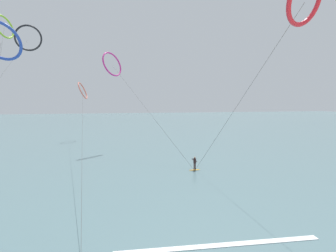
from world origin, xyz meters
name	(u,v)px	position (x,y,z in m)	size (l,w,h in m)	color
sea_water	(112,123)	(0.00, 107.82, 0.04)	(400.00, 200.00, 0.08)	slate
surfer_amber	(195,164)	(4.70, 27.54, 0.82)	(1.40, 0.62, 1.70)	orange
kite_lime	(4,27)	(-19.28, 41.45, 19.20)	(3.64, 20.14, 20.97)	#8CC62D
kite_crimson	(305,0)	(7.15, 12.86, 15.52)	(4.42, 16.02, 17.28)	red
kite_charcoal	(28,38)	(-18.95, 55.40, 20.71)	(5.32, 49.20, 23.15)	black
kite_coral	(83,91)	(-9.44, 61.97, 11.04)	(2.82, 54.35, 13.05)	#EA7260
kite_magenta	(112,64)	(-3.79, 46.66, 15.16)	(10.74, 21.36, 17.40)	#CC288E
kite_cobalt	(1,41)	(-18.10, 35.30, 15.99)	(6.05, 14.58, 18.28)	#2647B7
wave_crest_mid	(220,246)	(-0.25, 10.31, 0.06)	(12.39, 0.50, 0.12)	white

